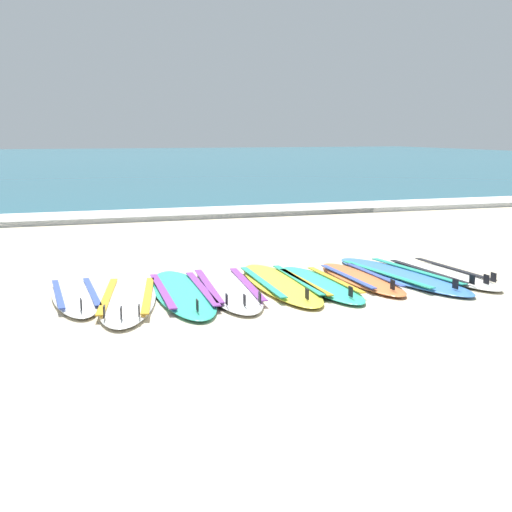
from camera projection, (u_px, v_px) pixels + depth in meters
ground_plane at (298, 296)px, 7.61m from camera, size 80.00×80.00×0.00m
sea at (72, 161)px, 42.03m from camera, size 80.00×60.00×0.10m
wave_foam_strip at (165, 214)px, 14.69m from camera, size 80.00×1.38×0.11m
surfboard_0 at (75, 296)px, 7.46m from camera, size 0.51×1.97×0.18m
surfboard_1 at (128, 298)px, 7.33m from camera, size 1.06×2.43×0.18m
surfboard_2 at (182, 292)px, 7.62m from camera, size 0.76×2.48×0.18m
surfboard_3 at (228, 287)px, 7.86m from camera, size 0.89×2.55×0.18m
surfboard_4 at (280, 283)px, 8.06m from camera, size 0.73×2.45×0.18m
surfboard_5 at (319, 284)px, 8.06m from camera, size 0.55×2.13×0.18m
surfboard_6 at (361, 278)px, 8.35m from camera, size 0.53×2.02×0.18m
surfboard_7 at (400, 275)px, 8.54m from camera, size 0.92×2.62×0.18m
surfboard_8 at (440, 273)px, 8.67m from camera, size 0.67×2.24×0.18m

